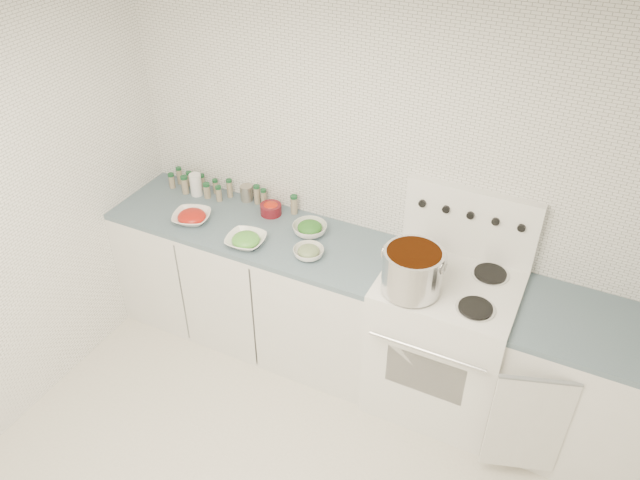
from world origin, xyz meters
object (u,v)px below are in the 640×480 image
(stock_pot, at_px, (412,269))
(bowl_snowpea, at_px, (246,240))
(bowl_tomato, at_px, (192,217))
(stove, at_px, (442,337))

(stock_pot, height_order, bowl_snowpea, stock_pot)
(bowl_tomato, bearing_deg, bowl_snowpea, -8.22)
(stove, height_order, stock_pot, stove)
(stove, relative_size, bowl_tomato, 4.60)
(stock_pot, relative_size, bowl_snowpea, 1.32)
(stock_pot, distance_m, bowl_tomato, 1.50)
(stove, bearing_deg, bowl_snowpea, -171.88)
(stock_pot, xyz_separation_m, bowl_snowpea, (-1.05, 0.00, -0.15))
(bowl_tomato, bearing_deg, stove, 3.80)
(stock_pot, distance_m, bowl_snowpea, 1.06)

